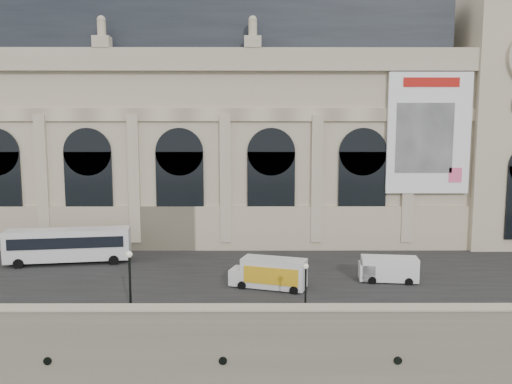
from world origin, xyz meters
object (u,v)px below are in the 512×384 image
at_px(box_truck, 270,273).
at_px(lamp_right, 306,289).
at_px(bus_left, 69,244).
at_px(van_c, 386,269).
at_px(lamp_left, 130,282).

bearing_deg(box_truck, lamp_right, -68.64).
xyz_separation_m(bus_left, van_c, (30.16, -6.12, -0.84)).
bearing_deg(lamp_left, box_truck, 29.12).
relative_size(van_c, lamp_right, 1.37).
xyz_separation_m(box_truck, lamp_left, (-10.33, -5.75, 1.00)).
bearing_deg(box_truck, bus_left, 158.17).
height_order(bus_left, box_truck, bus_left).
height_order(box_truck, lamp_right, lamp_right).
distance_m(box_truck, lamp_left, 11.87).
relative_size(van_c, lamp_left, 1.12).
distance_m(lamp_left, lamp_right, 12.74).
height_order(bus_left, lamp_left, lamp_left).
relative_size(box_truck, lamp_left, 1.45).
relative_size(bus_left, lamp_left, 2.63).
xyz_separation_m(van_c, lamp_left, (-20.62, -7.60, 1.17)).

